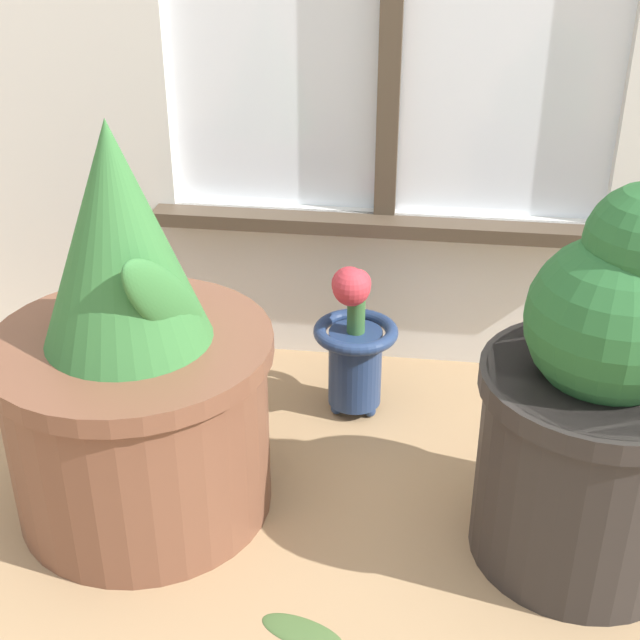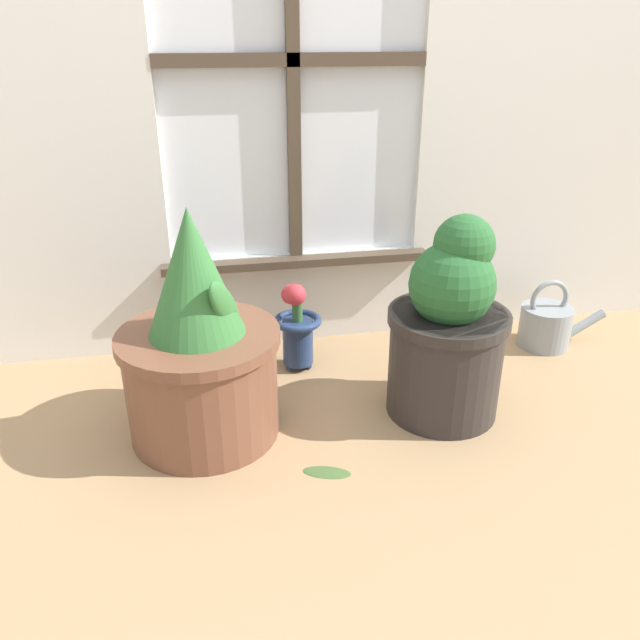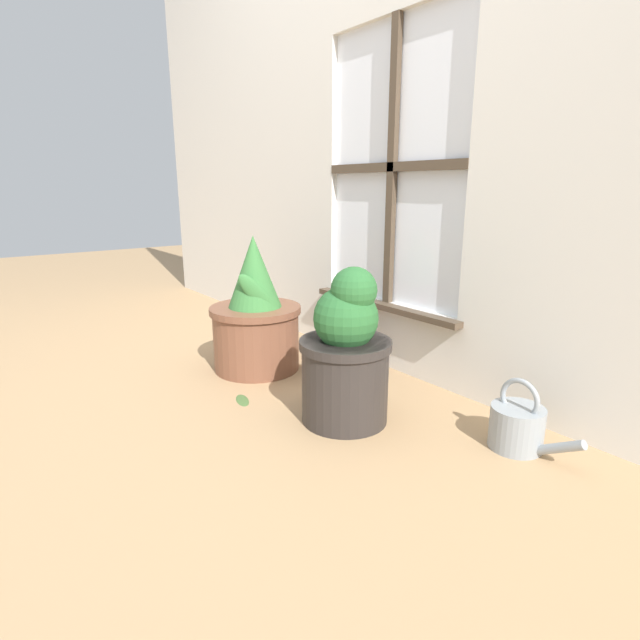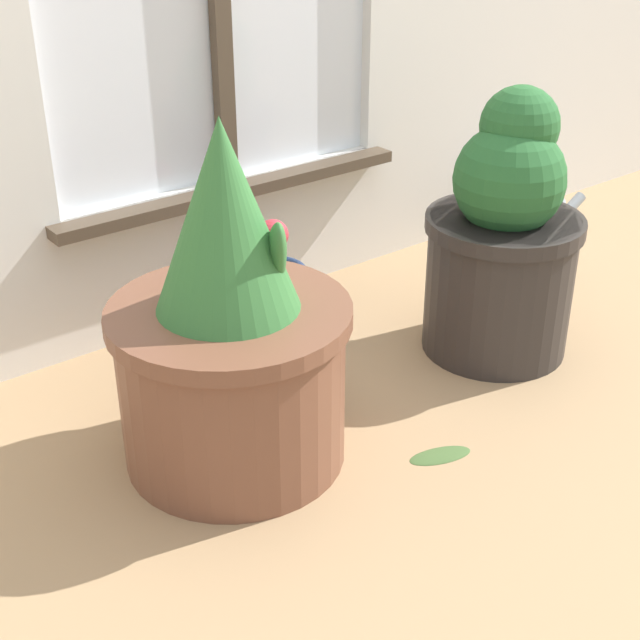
# 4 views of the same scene
# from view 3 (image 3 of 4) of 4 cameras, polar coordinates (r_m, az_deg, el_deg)

# --- Properties ---
(ground_plane) EXTENTS (10.00, 10.00, 0.00)m
(ground_plane) POSITION_cam_3_polar(r_m,az_deg,el_deg) (1.84, -7.64, -9.35)
(ground_plane) COLOR tan
(wall_with_window) EXTENTS (4.40, 0.10, 2.50)m
(wall_with_window) POSITION_cam_3_polar(r_m,az_deg,el_deg) (2.16, 9.06, 28.51)
(wall_with_window) COLOR silver
(wall_with_window) RESTS_ON ground_plane
(potted_plant_left) EXTENTS (0.38, 0.38, 0.57)m
(potted_plant_left) POSITION_cam_3_polar(r_m,az_deg,el_deg) (2.11, -7.37, 0.23)
(potted_plant_left) COLOR brown
(potted_plant_left) RESTS_ON ground_plane
(potted_plant_right) EXTENTS (0.30, 0.30, 0.52)m
(potted_plant_right) POSITION_cam_3_polar(r_m,az_deg,el_deg) (1.62, 2.97, -4.07)
(potted_plant_right) COLOR #2D2826
(potted_plant_right) RESTS_ON ground_plane
(flower_vase) EXTENTS (0.14, 0.14, 0.27)m
(flower_vase) POSITION_cam_3_polar(r_m,az_deg,el_deg) (2.07, 3.17, -2.42)
(flower_vase) COLOR navy
(flower_vase) RESTS_ON ground_plane
(watering_can) EXTENTS (0.28, 0.16, 0.22)m
(watering_can) POSITION_cam_3_polar(r_m,az_deg,el_deg) (1.62, 21.69, -11.20)
(watering_can) COLOR gray
(watering_can) RESTS_ON ground_plane
(fallen_leaf) EXTENTS (0.12, 0.08, 0.01)m
(fallen_leaf) POSITION_cam_3_polar(r_m,az_deg,el_deg) (1.87, -8.86, -8.96)
(fallen_leaf) COLOR #476633
(fallen_leaf) RESTS_ON ground_plane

